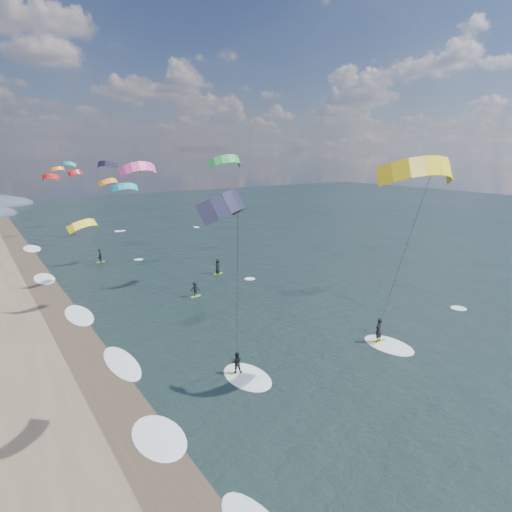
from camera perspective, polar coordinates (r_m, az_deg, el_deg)
ground at (r=26.19m, az=17.97°, el=-20.23°), size 260.00×260.00×0.00m
wet_sand_strip at (r=27.50m, az=-17.78°, el=-18.42°), size 3.00×240.00×0.00m
kitesurfer_near_a at (r=26.41m, az=21.31°, el=6.07°), size 8.09×8.90×14.66m
kitesurfer_near_b at (r=21.97m, az=-2.07°, el=-2.57°), size 6.81×8.86×13.40m
far_kitesurfers at (r=49.86m, az=-10.05°, el=-2.04°), size 11.26×20.16×1.77m
bg_kite_field at (r=67.26m, az=-19.79°, el=10.19°), size 16.20×71.36×7.98m
shoreline_surf at (r=31.77m, az=-18.22°, el=-13.80°), size 2.40×79.40×0.11m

